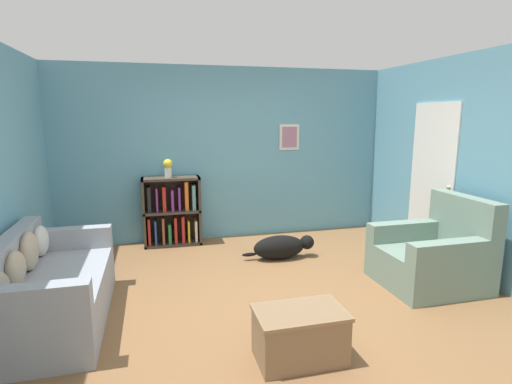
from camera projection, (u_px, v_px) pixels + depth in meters
name	position (u px, v px, depth m)	size (l,w,h in m)	color
ground_plane	(265.00, 296.00, 4.22)	(14.00, 14.00, 0.00)	brown
wall_back	(226.00, 154.00, 6.11)	(5.60, 0.13, 2.60)	#609EB7
wall_right	(477.00, 167.00, 4.62)	(0.16, 5.00, 2.60)	#609EB7
couch	(48.00, 290.00, 3.62)	(0.87, 1.71, 0.82)	#9399A3
bookshelf	(172.00, 212.00, 5.86)	(0.83, 0.31, 1.01)	#42382D
recliner_chair	(434.00, 256.00, 4.47)	(1.04, 0.95, 1.00)	gray
coffee_table	(300.00, 333.00, 3.09)	(0.70, 0.43, 0.41)	#846647
dog	(282.00, 247.00, 5.31)	(0.99, 0.29, 0.32)	black
vase	(168.00, 167.00, 5.71)	(0.13, 0.13, 0.26)	silver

